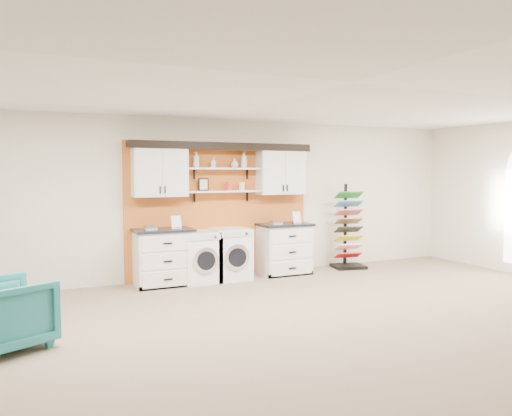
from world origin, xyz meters
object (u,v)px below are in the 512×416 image
armchair (7,314)px  dryer (230,254)px  washer (200,257)px  sample_rack (348,241)px  base_cabinet_right (284,249)px  base_cabinet_left (163,257)px

armchair → dryer: bearing=-82.5°
washer → sample_rack: size_ratio=0.53×
base_cabinet_right → base_cabinet_left: bearing=-180.0°
base_cabinet_left → dryer: size_ratio=1.07×
washer → dryer: dryer is taller
base_cabinet_right → sample_rack: sample_rack is taller
base_cabinet_left → sample_rack: 3.67m
washer → sample_rack: (3.04, -0.00, 0.09)m
dryer → sample_rack: (2.49, -0.00, 0.08)m
sample_rack → base_cabinet_right: bearing=-168.2°
sample_rack → armchair: size_ratio=2.00×
base_cabinet_left → dryer: (1.18, -0.00, -0.02)m
base_cabinet_right → washer: (-1.63, -0.00, -0.03)m
base_cabinet_right → washer: bearing=-179.9°
sample_rack → base_cabinet_left: bearing=-168.1°
base_cabinet_left → base_cabinet_right: base_cabinet_left is taller
washer → sample_rack: sample_rack is taller
base_cabinet_left → sample_rack: bearing=-0.1°
base_cabinet_left → base_cabinet_right: size_ratio=1.01×
dryer → armchair: dryer is taller
dryer → sample_rack: sample_rack is taller
dryer → armchair: size_ratio=1.09×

